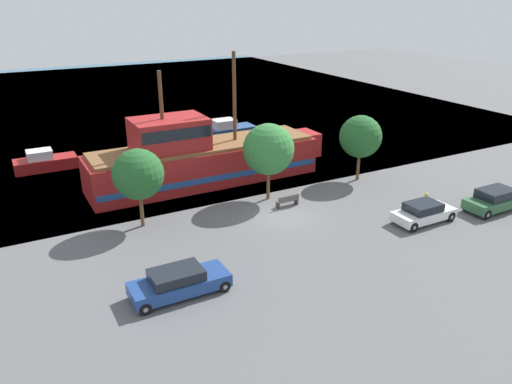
{
  "coord_description": "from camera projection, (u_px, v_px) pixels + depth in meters",
  "views": [
    {
      "loc": [
        -16.28,
        -26.11,
        14.01
      ],
      "look_at": [
        -1.05,
        2.0,
        1.2
      ],
      "focal_mm": 35.0,
      "sensor_mm": 36.0,
      "label": 1
    }
  ],
  "objects": [
    {
      "name": "tree_row_mideast",
      "position": [
        269.0,
        149.0,
        35.06
      ],
      "size": [
        3.65,
        3.65,
        5.59
      ],
      "color": "brown",
      "rests_on": "ground_plane"
    },
    {
      "name": "pirate_ship",
      "position": [
        201.0,
        158.0,
        38.94
      ],
      "size": [
        19.41,
        4.63,
        9.94
      ],
      "color": "#A31E1E",
      "rests_on": "water_surface"
    },
    {
      "name": "parked_car_curb_front",
      "position": [
        496.0,
        199.0,
        34.35
      ],
      "size": [
        4.76,
        1.91,
        1.53
      ],
      "color": "#2D5B38",
      "rests_on": "ground_plane"
    },
    {
      "name": "fire_hydrant",
      "position": [
        426.0,
        197.0,
        35.59
      ],
      "size": [
        0.42,
        0.25,
        0.76
      ],
      "color": "yellow",
      "rests_on": "ground_plane"
    },
    {
      "name": "parked_car_curb_mid",
      "position": [
        423.0,
        212.0,
        32.52
      ],
      "size": [
        4.26,
        1.85,
        1.36
      ],
      "color": "white",
      "rests_on": "ground_plane"
    },
    {
      "name": "tree_row_east",
      "position": [
        138.0,
        174.0,
        30.9
      ],
      "size": [
        3.21,
        3.21,
        5.15
      ],
      "color": "brown",
      "rests_on": "ground_plane"
    },
    {
      "name": "parked_car_curb_rear",
      "position": [
        179.0,
        282.0,
        24.66
      ],
      "size": [
        4.93,
        1.93,
        1.4
      ],
      "color": "navy",
      "rests_on": "ground_plane"
    },
    {
      "name": "ground_plane",
      "position": [
        284.0,
        215.0,
        33.72
      ],
      "size": [
        160.0,
        160.0,
        0.0
      ],
      "primitive_type": "plane",
      "color": "#5B5B5E"
    },
    {
      "name": "tree_row_midwest",
      "position": [
        361.0,
        137.0,
        38.89
      ],
      "size": [
        3.31,
        3.31,
        5.22
      ],
      "color": "brown",
      "rests_on": "ground_plane"
    },
    {
      "name": "bench_promenade_east",
      "position": [
        288.0,
        201.0,
        34.96
      ],
      "size": [
        1.65,
        0.45,
        0.85
      ],
      "color": "#4C4742",
      "rests_on": "ground_plane"
    },
    {
      "name": "moored_boat_dockside",
      "position": [
        227.0,
        130.0,
        51.65
      ],
      "size": [
        5.66,
        2.26,
        1.92
      ],
      "color": "navy",
      "rests_on": "water_surface"
    },
    {
      "name": "water_surface",
      "position": [
        120.0,
        100.0,
        69.63
      ],
      "size": [
        80.0,
        80.0,
        0.0
      ],
      "primitive_type": "plane",
      "color": "#38667F",
      "rests_on": "ground"
    },
    {
      "name": "moored_boat_outer",
      "position": [
        45.0,
        162.0,
        42.24
      ],
      "size": [
        5.02,
        1.99,
        1.74
      ],
      "color": "maroon",
      "rests_on": "water_surface"
    }
  ]
}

